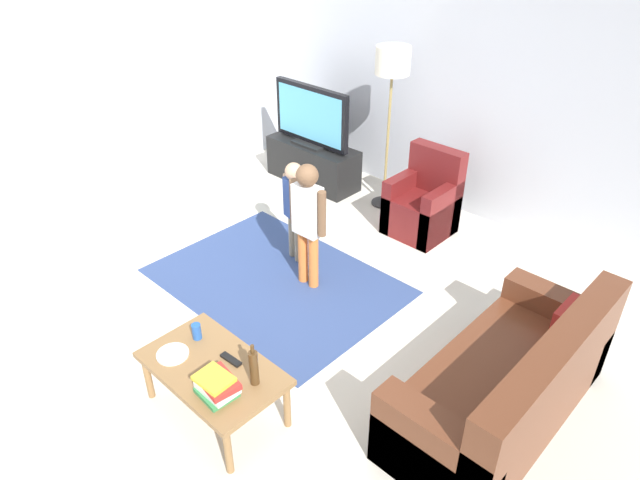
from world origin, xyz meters
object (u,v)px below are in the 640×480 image
Objects in this scene: tv at (311,116)px; soda_can at (197,331)px; book_stack at (217,385)px; armchair at (424,205)px; couch at (512,389)px; child_near_tv at (294,203)px; child_center at (308,215)px; floor_lamp at (392,70)px; coffee_table at (213,371)px; tv_remote at (231,360)px; tv_stand at (313,163)px; bottle at (254,367)px; plate at (173,354)px.

tv reaches higher than soda_can.
armchair is at bearing 100.96° from book_stack.
couch is 2.00× the size of armchair.
child_center reaches higher than child_near_tv.
floor_lamp reaches higher than coffee_table.
floor_lamp is 1.76m from child_near_tv.
soda_can reaches higher than tv_remote.
couch is 1.01× the size of floor_lamp.
tv reaches higher than book_stack.
book_stack is at bearing -69.06° from floor_lamp.
tv is at bearing 122.11° from tv_remote.
tv reaches higher than armchair.
soda_can is (1.76, -2.96, -0.37)m from tv.
tv_stand is 3.97m from couch.
couch is at bearing 45.89° from bottle.
plate is (1.78, -3.18, -0.42)m from tv.
plate is (0.02, -0.22, -0.05)m from soda_can.
bottle is at bearing -57.01° from child_center.
child_center is 7.04× the size of tv_remote.
tv reaches higher than couch.
bottle is at bearing 20.14° from plate.
child_near_tv is 3.53× the size of book_stack.
book_stack is (2.28, -3.18, -0.36)m from tv.
book_stack is (1.21, -1.85, -0.12)m from child_near_tv.
coffee_table is at bearing 150.90° from book_stack.
floor_lamp is 1.96m from child_center.
tv reaches higher than bottle.
armchair is at bearing -0.64° from tv.
child_center is (1.46, -1.54, -0.13)m from tv.
tv is 1.23m from floor_lamp.
child_center is at bearing -74.83° from floor_lamp.
soda_can is (-0.62, 0.00, -0.08)m from bottle.
bottle is at bearing -66.14° from floor_lamp.
tv_remote is at bearing 3.27° from soda_can.
soda_can is (0.09, -2.94, 0.18)m from armchair.
child_center reaches higher than tv_stand.
coffee_table is 0.28m from book_stack.
child_near_tv is 1.02× the size of coffee_table.
tv is at bearing -90.00° from tv_stand.
child_near_tv is 6.00× the size of tv_remote.
child_near_tv is at bearing 119.18° from tv_remote.
armchair is (-1.89, 1.72, 0.01)m from couch.
child_near_tv is 8.49× the size of soda_can.
coffee_table is (2.06, -3.08, 0.13)m from tv_stand.
tv_stand is 1.65m from floor_lamp.
floor_lamp is 3.60m from coffee_table.
child_center is at bearing -29.05° from child_near_tv.
plate is (-0.28, -0.12, 0.06)m from coffee_table.
child_center is 1.57m from tv_remote.
armchair is 0.90× the size of coffee_table.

